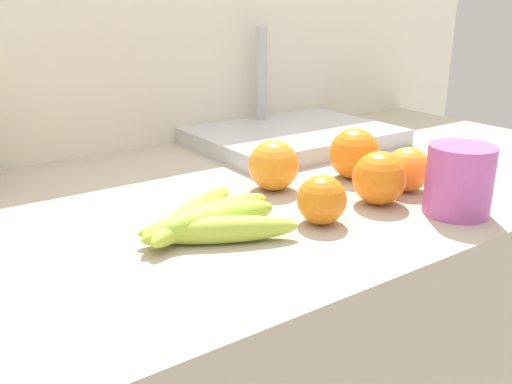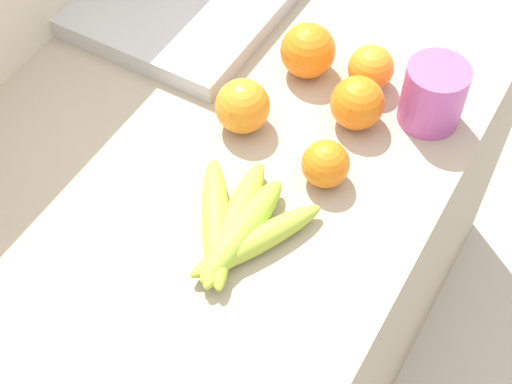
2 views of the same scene
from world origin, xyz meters
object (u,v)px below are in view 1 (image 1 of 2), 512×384
(orange_front, at_px, (354,154))
(mug, at_px, (459,180))
(orange_far_right, at_px, (273,165))
(orange_back_right, at_px, (322,200))
(sink_basin, at_px, (290,134))
(banana_bunch, at_px, (208,220))
(orange_back_left, at_px, (408,169))
(orange_right, at_px, (379,178))

(orange_front, height_order, mug, mug)
(orange_far_right, xyz_separation_m, orange_back_right, (-0.03, -0.15, -0.01))
(orange_back_right, relative_size, sink_basin, 0.17)
(sink_basin, bearing_deg, orange_far_right, -133.19)
(banana_bunch, relative_size, orange_front, 2.53)
(sink_basin, bearing_deg, mug, -97.57)
(sink_basin, bearing_deg, orange_back_left, -96.69)
(orange_back_right, bearing_deg, orange_far_right, 78.40)
(orange_right, bearing_deg, orange_back_left, 10.73)
(orange_back_left, xyz_separation_m, orange_far_right, (-0.17, 0.12, 0.00))
(orange_back_right, bearing_deg, mug, -24.05)
(banana_bunch, xyz_separation_m, sink_basin, (0.38, 0.31, 0.00))
(orange_right, bearing_deg, orange_front, 62.15)
(banana_bunch, xyz_separation_m, orange_right, (0.26, -0.04, 0.02))
(orange_right, bearing_deg, orange_back_right, -175.24)
(sink_basin, xyz_separation_m, mug, (-0.06, -0.45, 0.03))
(banana_bunch, relative_size, sink_basin, 0.54)
(orange_far_right, distance_m, orange_back_right, 0.15)
(orange_back_left, xyz_separation_m, orange_right, (-0.08, -0.01, 0.00))
(orange_right, bearing_deg, banana_bunch, 170.20)
(orange_right, xyz_separation_m, sink_basin, (0.12, 0.36, -0.02))
(sink_basin, bearing_deg, orange_back_right, -122.82)
(banana_bunch, height_order, orange_right, orange_right)
(mug, bearing_deg, sink_basin, 82.43)
(banana_bunch, bearing_deg, sink_basin, 39.66)
(orange_back_left, distance_m, orange_far_right, 0.21)
(orange_right, distance_m, sink_basin, 0.38)
(orange_far_right, xyz_separation_m, mug, (0.15, -0.23, 0.01))
(orange_back_left, height_order, orange_back_right, orange_back_left)
(banana_bunch, distance_m, orange_back_right, 0.15)
(orange_far_right, height_order, mug, mug)
(orange_back_right, xyz_separation_m, mug, (0.18, -0.08, 0.02))
(orange_back_right, distance_m, sink_basin, 0.44)
(orange_front, bearing_deg, mug, -89.47)
(orange_back_left, bearing_deg, orange_right, -169.27)
(banana_bunch, height_order, orange_back_right, orange_back_right)
(orange_front, bearing_deg, orange_back_left, -77.54)
(sink_basin, height_order, mug, sink_basin)
(banana_bunch, bearing_deg, orange_right, -9.80)
(orange_front, distance_m, mug, 0.20)
(orange_right, distance_m, mug, 0.11)
(orange_back_right, bearing_deg, orange_back_left, 7.18)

